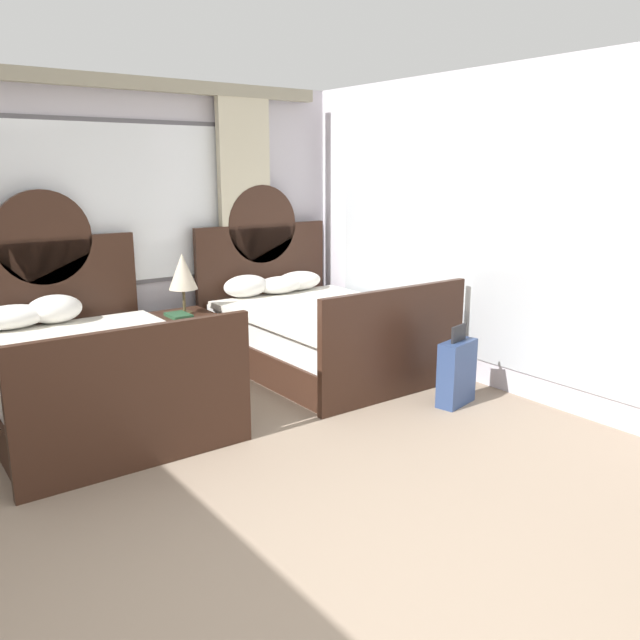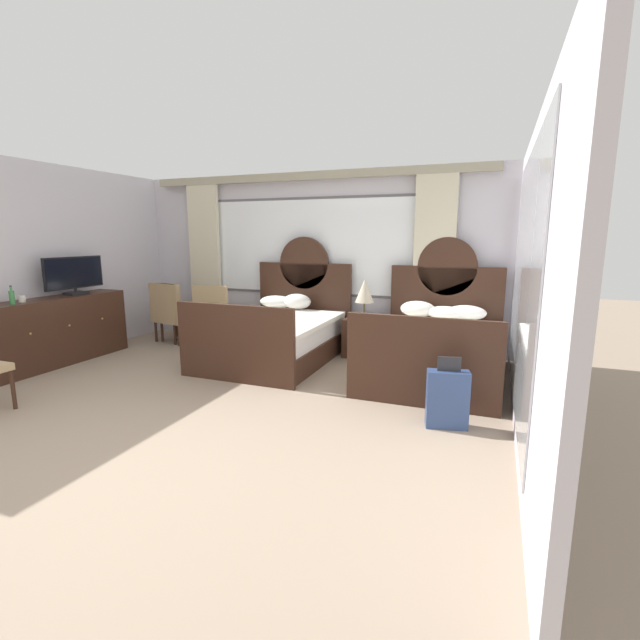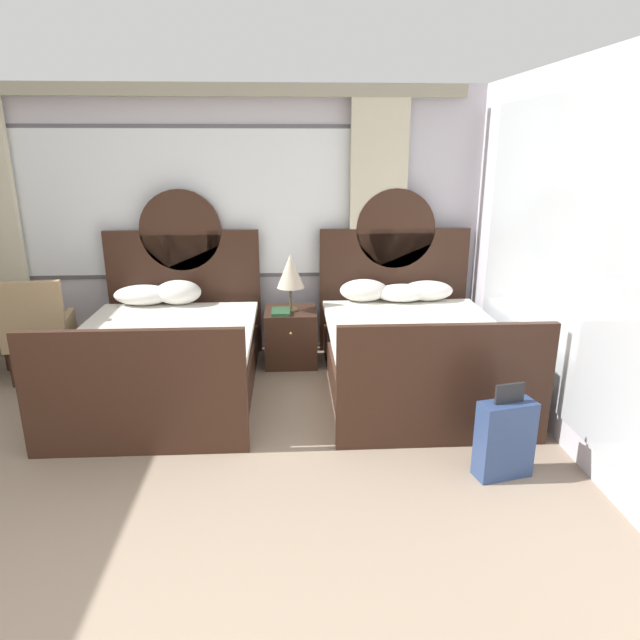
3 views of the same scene
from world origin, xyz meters
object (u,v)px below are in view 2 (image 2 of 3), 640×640
at_px(bed_near_window, 276,334).
at_px(nightstand_between_beds, 364,337).
at_px(dresser_minibar, 57,331).
at_px(armchair_by_window_left, 215,314).
at_px(tv_flatscreen, 74,275).
at_px(armchair_by_window_centre, 177,312).
at_px(table_lamp_on_nightstand, 365,291).
at_px(suitcase_on_floor, 447,399).
at_px(armchair_by_window_right, 171,311).
at_px(bottle_soda_green, 12,297).
at_px(book_on_nightstand, 356,318).
at_px(bed_near_mirror, 435,348).
at_px(cup_on_dresser, 22,299).

xyz_separation_m(bed_near_window, nightstand_between_beds, (1.10, 0.63, -0.08)).
xyz_separation_m(dresser_minibar, armchair_by_window_left, (1.45, 1.61, 0.05)).
distance_m(tv_flatscreen, armchair_by_window_centre, 1.59).
relative_size(table_lamp_on_nightstand, suitcase_on_floor, 0.85).
relative_size(bed_near_window, suitcase_on_floor, 3.24).
bearing_deg(tv_flatscreen, armchair_by_window_right, 65.81).
height_order(bottle_soda_green, suitcase_on_floor, bottle_soda_green).
height_order(book_on_nightstand, armchair_by_window_left, armchair_by_window_left).
distance_m(dresser_minibar, armchair_by_window_left, 2.16).
bearing_deg(tv_flatscreen, bed_near_mirror, 11.01).
bearing_deg(nightstand_between_beds, dresser_minibar, -153.31).
bearing_deg(book_on_nightstand, suitcase_on_floor, -53.85).
distance_m(dresser_minibar, cup_on_dresser, 0.67).
bearing_deg(armchair_by_window_centre, armchair_by_window_left, -0.12).
distance_m(cup_on_dresser, armchair_by_window_right, 2.17).
xyz_separation_m(dresser_minibar, bottle_soda_green, (0.10, -0.61, 0.55)).
relative_size(dresser_minibar, tv_flatscreen, 2.14).
distance_m(table_lamp_on_nightstand, bottle_soda_green, 4.46).
relative_size(bottle_soda_green, suitcase_on_floor, 0.34).
distance_m(bed_near_window, armchair_by_window_left, 1.29).
distance_m(bed_near_mirror, table_lamp_on_nightstand, 1.37).
distance_m(dresser_minibar, armchair_by_window_right, 1.71).
xyz_separation_m(bed_near_window, book_on_nightstand, (1.00, 0.53, 0.21)).
height_order(bed_near_mirror, nightstand_between_beds, bed_near_mirror).
height_order(table_lamp_on_nightstand, armchair_by_window_centre, table_lamp_on_nightstand).
xyz_separation_m(nightstand_between_beds, bottle_soda_green, (-3.69, -2.52, 0.72)).
height_order(bed_near_window, armchair_by_window_right, bed_near_window).
relative_size(cup_on_dresser, suitcase_on_floor, 0.16).
xyz_separation_m(bottle_soda_green, armchair_by_window_right, (0.50, 2.22, -0.49)).
height_order(tv_flatscreen, armchair_by_window_centre, tv_flatscreen).
bearing_deg(table_lamp_on_nightstand, book_on_nightstand, -139.33).
relative_size(bed_near_mirror, armchair_by_window_centre, 2.20).
bearing_deg(suitcase_on_floor, armchair_by_window_centre, 157.61).
bearing_deg(dresser_minibar, bed_near_mirror, 14.74).
height_order(book_on_nightstand, suitcase_on_floor, suitcase_on_floor).
relative_size(bed_near_window, cup_on_dresser, 19.73).
relative_size(bed_near_window, book_on_nightstand, 8.27).
bearing_deg(suitcase_on_floor, bottle_soda_green, -175.74).
bearing_deg(dresser_minibar, armchair_by_window_centre, 66.25).
bearing_deg(suitcase_on_floor, nightstand_between_beds, 123.10).
xyz_separation_m(dresser_minibar, cup_on_dresser, (0.03, -0.44, 0.50)).
bearing_deg(book_on_nightstand, armchair_by_window_right, -176.39).
height_order(nightstand_between_beds, bottle_soda_green, bottle_soda_green).
relative_size(table_lamp_on_nightstand, book_on_nightstand, 2.18).
distance_m(table_lamp_on_nightstand, armchair_by_window_right, 3.24).
distance_m(tv_flatscreen, bottle_soda_green, 0.97).
height_order(dresser_minibar, armchair_by_window_left, armchair_by_window_left).
bearing_deg(armchair_by_window_centre, tv_flatscreen, -118.27).
relative_size(bed_near_window, armchair_by_window_right, 2.20).
xyz_separation_m(bed_near_mirror, nightstand_between_beds, (-1.09, 0.62, -0.08)).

